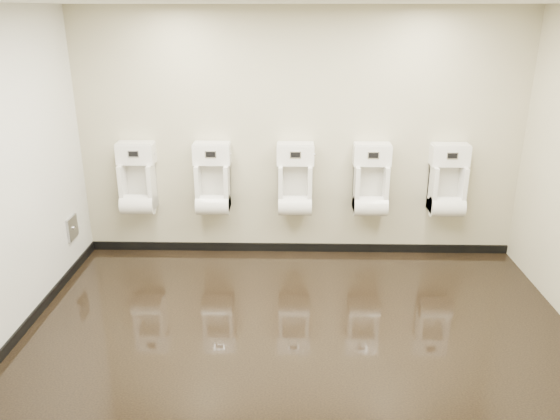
# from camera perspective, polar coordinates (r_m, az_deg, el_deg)

# --- Properties ---
(ground) EXTENTS (5.00, 3.50, 0.00)m
(ground) POSITION_cam_1_polar(r_m,az_deg,el_deg) (5.08, 2.05, -12.50)
(ground) COLOR black
(ground) RESTS_ON ground
(ceiling) EXTENTS (5.00, 3.50, 0.00)m
(ceiling) POSITION_cam_1_polar(r_m,az_deg,el_deg) (4.27, 2.55, 20.91)
(ceiling) COLOR silver
(back_wall) EXTENTS (5.00, 0.02, 2.80)m
(back_wall) POSITION_cam_1_polar(r_m,az_deg,el_deg) (6.17, 2.03, 7.63)
(back_wall) COLOR #BAB594
(back_wall) RESTS_ON ground
(front_wall) EXTENTS (5.00, 0.02, 2.80)m
(front_wall) POSITION_cam_1_polar(r_m,az_deg,el_deg) (2.86, 2.78, -7.94)
(front_wall) COLOR #BAB594
(front_wall) RESTS_ON ground
(left_wall) EXTENTS (0.02, 3.50, 2.80)m
(left_wall) POSITION_cam_1_polar(r_m,az_deg,el_deg) (5.09, -27.15, 2.61)
(left_wall) COLOR #BAB594
(left_wall) RESTS_ON ground
(tile_overlay_left) EXTENTS (0.01, 3.50, 2.80)m
(tile_overlay_left) POSITION_cam_1_polar(r_m,az_deg,el_deg) (5.09, -27.10, 2.61)
(tile_overlay_left) COLOR white
(tile_overlay_left) RESTS_ON ground
(skirting_back) EXTENTS (5.00, 0.02, 0.10)m
(skirting_back) POSITION_cam_1_polar(r_m,az_deg,el_deg) (6.59, 1.89, -3.92)
(skirting_back) COLOR black
(skirting_back) RESTS_ON ground
(skirting_left) EXTENTS (0.02, 3.50, 0.10)m
(skirting_left) POSITION_cam_1_polar(r_m,az_deg,el_deg) (5.60, -24.82, -10.64)
(skirting_left) COLOR black
(skirting_left) RESTS_ON ground
(access_panel) EXTENTS (0.04, 0.25, 0.25)m
(access_panel) POSITION_cam_1_polar(r_m,az_deg,el_deg) (6.39, -20.89, -1.76)
(access_panel) COLOR #9E9EA3
(access_panel) RESTS_ON left_wall
(urinal_0) EXTENTS (0.43, 0.32, 0.80)m
(urinal_0) POSITION_cam_1_polar(r_m,az_deg,el_deg) (6.42, -14.66, 2.69)
(urinal_0) COLOR white
(urinal_0) RESTS_ON back_wall
(urinal_1) EXTENTS (0.43, 0.32, 0.80)m
(urinal_1) POSITION_cam_1_polar(r_m,az_deg,el_deg) (6.24, -7.04, 2.71)
(urinal_1) COLOR white
(urinal_1) RESTS_ON back_wall
(urinal_2) EXTENTS (0.43, 0.32, 0.80)m
(urinal_2) POSITION_cam_1_polar(r_m,az_deg,el_deg) (6.17, 1.59, 2.67)
(urinal_2) COLOR white
(urinal_2) RESTS_ON back_wall
(urinal_3) EXTENTS (0.43, 0.32, 0.80)m
(urinal_3) POSITION_cam_1_polar(r_m,az_deg,el_deg) (6.24, 9.47, 2.58)
(urinal_3) COLOR white
(urinal_3) RESTS_ON back_wall
(urinal_4) EXTENTS (0.43, 0.32, 0.80)m
(urinal_4) POSITION_cam_1_polar(r_m,az_deg,el_deg) (6.41, 17.10, 2.44)
(urinal_4) COLOR white
(urinal_4) RESTS_ON back_wall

